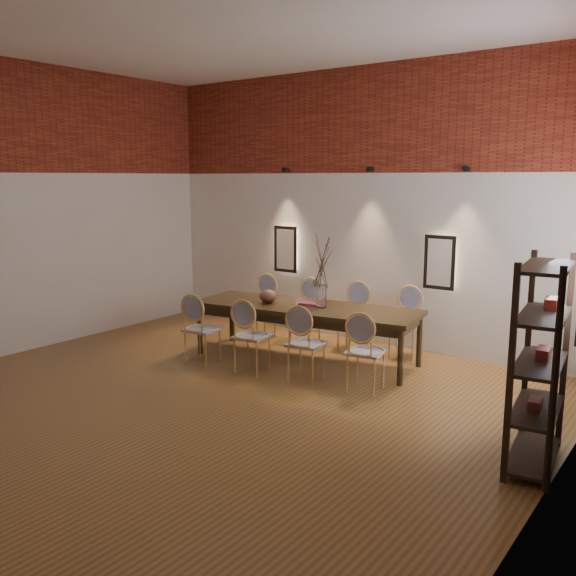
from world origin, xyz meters
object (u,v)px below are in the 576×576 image
Objects in this scene: chair_far_a at (261,307)px; chair_far_d at (405,323)px; shelving_rack at (540,363)px; chair_far_b at (305,312)px; bowl at (268,296)px; dining_table at (306,333)px; chair_near_c at (306,343)px; vase at (321,296)px; book at (310,304)px; chair_near_d at (366,352)px; chair_near_a at (202,329)px; chair_near_b at (252,336)px; chair_far_c at (353,318)px.

chair_far_a is 1.00× the size of chair_far_d.
chair_far_b is at bearing 144.56° from shelving_rack.
dining_table is at bearing 14.09° from bowl.
chair_far_d is 1.91m from bowl.
vase is at bearing 101.22° from chair_near_c.
chair_near_d is at bearing -28.25° from book.
chair_near_d is 3.62× the size of book.
chair_near_d is 3.13× the size of vase.
bowl is (0.48, 0.80, 0.37)m from chair_near_a.
chair_near_c is at bearing 0.00° from chair_near_a.
chair_near_b reaches higher than dining_table.
chair_far_b and chair_far_c have the same top height.
chair_near_a is 1.54m from chair_far_a.
shelving_rack is (3.05, -2.14, 0.43)m from chair_far_c.
chair_near_c is at bearing 90.00° from chair_far_c.
bowl is at bearing -167.44° from vase.
chair_far_a is 2.28m from chair_far_d.
chair_far_d is 3.25m from shelving_rack.
chair_near_d is at bearing 134.69° from chair_far_b.
chair_far_d is (2.02, 1.87, 0.00)m from chair_near_a.
chair_far_a is 3.62× the size of book.
chair_near_a is 2.16m from chair_far_c.
chair_near_a is at bearing 33.98° from chair_far_d.
chair_near_c is 3.62× the size of book.
book is (1.26, -0.51, 0.30)m from chair_far_a.
bowl is 0.13× the size of shelving_rack.
shelving_rack is at bearing -16.90° from chair_near_b.
chair_near_b is 1.00× the size of chair_far_a.
chair_far_c is 1.00× the size of chair_far_d.
chair_far_d is at bearing 90.00° from chair_near_d.
chair_near_d is at bearing -0.00° from chair_near_a.
chair_near_b is at bearing -106.94° from book.
vase is (-0.03, -0.78, 0.43)m from chair_far_c.
book is at bearing 142.88° from chair_near_d.
chair_near_b is 1.00× the size of chair_far_c.
chair_far_a is (-2.49, 1.17, 0.00)m from chair_near_d.
chair_far_d is at bearing 33.98° from dining_table.
book is at bearing 63.08° from chair_far_c.
chair_far_b is 1.00× the size of chair_far_d.
vase is (-1.02, 0.62, 0.43)m from chair_near_d.
dining_table is 3.24× the size of chair_near_c.
vase is at bearing 139.90° from chair_near_d.
chair_near_c is at bearing -63.69° from dining_table.
vase is at bearing 51.67° from chair_near_b.
bowl is at bearing 142.21° from chair_near_c.
book is (-0.24, -0.74, 0.30)m from chair_far_c.
shelving_rack is at bearing -23.02° from book.
chair_near_a is at bearing -180.00° from chair_near_b.
dining_table is at bearing 33.98° from chair_near_a.
chair_far_a is 1.63m from vase.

